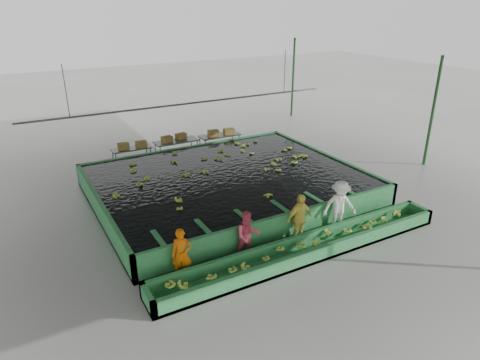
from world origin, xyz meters
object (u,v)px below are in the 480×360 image
packing_table_right (220,144)px  box_stack_left (133,148)px  worker_d (340,206)px  packing_table_mid (177,150)px  worker_a (182,254)px  box_stack_right (221,135)px  box_stack_mid (174,140)px  worker_c (299,219)px  flotation_tank (228,184)px  sorting_trough (307,249)px  packing_table_left (132,156)px  worker_b (248,235)px

packing_table_right → box_stack_left: 4.37m
worker_d → packing_table_mid: 9.45m
worker_a → box_stack_right: (5.78, 8.97, 0.18)m
worker_a → box_stack_mid: bearing=94.5°
worker_a → worker_c: size_ratio=0.91×
flotation_tank → worker_d: (1.93, -4.30, 0.43)m
box_stack_left → sorting_trough: bearing=-77.5°
worker_c → box_stack_left: 9.79m
packing_table_left → packing_table_right: size_ratio=0.87×
worker_b → packing_table_mid: 9.29m
worker_d → box_stack_mid: worker_d is taller
box_stack_left → worker_c: bearing=-74.8°
packing_table_mid → box_stack_left: size_ratio=1.58×
sorting_trough → packing_table_right: packing_table_right is taller
worker_d → box_stack_left: (-4.21, 9.45, -0.06)m
worker_a → packing_table_mid: size_ratio=0.72×
worker_a → packing_table_left: 9.63m
flotation_tank → packing_table_right: size_ratio=4.84×
worker_a → box_stack_mid: size_ratio=1.20×
worker_a → box_stack_right: worker_a is taller
packing_table_left → box_stack_mid: bearing=-7.9°
worker_a → box_stack_mid: (3.39, 9.25, 0.19)m
worker_a → packing_table_left: worker_a is taller
worker_a → flotation_tank: bearing=74.0°
worker_d → box_stack_left: 10.34m
worker_d → packing_table_left: size_ratio=0.98×
sorting_trough → packing_table_mid: bearing=91.3°
worker_d → box_stack_right: bearing=109.5°
worker_a → worker_d: worker_d is taller
packing_table_left → packing_table_mid: (2.09, -0.34, 0.07)m
worker_a → packing_table_right: (5.74, 9.07, -0.29)m
worker_a → worker_d: size_ratio=0.86×
worker_d → box_stack_mid: size_ratio=1.40×
worker_d → packing_table_mid: worker_d is taller
worker_a → worker_c: 3.97m
sorting_trough → worker_d: 2.18m
worker_b → box_stack_mid: (1.30, 9.25, 0.19)m
worker_b → worker_d: bearing=13.8°
worker_b → box_stack_right: bearing=81.4°
worker_c → packing_table_right: 9.24m
packing_table_mid → box_stack_mid: (-0.07, 0.06, 0.48)m
worker_a → worker_c: bearing=24.6°
sorting_trough → packing_table_mid: packing_table_mid is taller
packing_table_right → box_stack_mid: size_ratio=1.63×
worker_b → box_stack_left: size_ratio=1.15×
worker_b → packing_table_right: 9.78m
packing_table_left → worker_a: bearing=-98.1°
sorting_trough → worker_a: size_ratio=6.59×
worker_d → box_stack_right: size_ratio=1.32×
worker_d → box_stack_right: worker_d is taller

